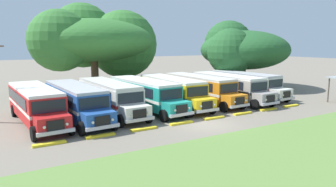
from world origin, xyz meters
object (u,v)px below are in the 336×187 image
(secondary_tree, at_px, (239,49))
(parked_bus_slot_4, at_px, (172,90))
(parked_bus_slot_2, at_px, (110,96))
(parked_bus_slot_5, at_px, (200,88))
(parked_bus_slot_7, at_px, (245,83))
(parked_bus_slot_3, at_px, (145,93))
(broad_shade_tree, at_px, (96,40))
(parked_bus_slot_6, at_px, (229,86))
(parked_bus_slot_0, at_px, (36,103))
(parked_bus_slot_1, at_px, (76,100))

(secondary_tree, bearing_deg, parked_bus_slot_4, -155.82)
(parked_bus_slot_2, height_order, parked_bus_slot_4, same)
(parked_bus_slot_5, bearing_deg, parked_bus_slot_7, 88.62)
(parked_bus_slot_3, relative_size, secondary_tree, 0.82)
(broad_shade_tree, height_order, secondary_tree, broad_shade_tree)
(parked_bus_slot_3, distance_m, broad_shade_tree, 15.89)
(parked_bus_slot_5, distance_m, broad_shade_tree, 16.97)
(parked_bus_slot_2, distance_m, parked_bus_slot_6, 13.42)
(parked_bus_slot_0, bearing_deg, broad_shade_tree, 143.04)
(parked_bus_slot_4, bearing_deg, parked_bus_slot_2, -90.10)
(parked_bus_slot_3, relative_size, broad_shade_tree, 0.62)
(parked_bus_slot_1, distance_m, parked_bus_slot_7, 19.86)
(parked_bus_slot_4, bearing_deg, parked_bus_slot_7, 91.65)
(parked_bus_slot_3, relative_size, parked_bus_slot_5, 1.00)
(parked_bus_slot_3, xyz_separation_m, parked_bus_slot_7, (13.29, 0.38, 0.00))
(parked_bus_slot_1, distance_m, parked_bus_slot_5, 13.17)
(parked_bus_slot_0, height_order, parked_bus_slot_5, same)
(parked_bus_slot_3, height_order, broad_shade_tree, broad_shade_tree)
(parked_bus_slot_6, bearing_deg, parked_bus_slot_0, -92.78)
(parked_bus_slot_3, bearing_deg, parked_bus_slot_6, 82.63)
(broad_shade_tree, bearing_deg, secondary_tree, -23.60)
(parked_bus_slot_1, xyz_separation_m, broad_shade_tree, (6.74, 15.46, 5.05))
(parked_bus_slot_3, distance_m, secondary_tree, 20.19)
(parked_bus_slot_6, bearing_deg, parked_bus_slot_2, -94.34)
(secondary_tree, bearing_deg, parked_bus_slot_2, -162.66)
(parked_bus_slot_4, distance_m, secondary_tree, 17.27)
(parked_bus_slot_6, distance_m, broad_shade_tree, 19.07)
(parked_bus_slot_4, bearing_deg, broad_shade_tree, -168.33)
(parked_bus_slot_0, height_order, broad_shade_tree, broad_shade_tree)
(parked_bus_slot_3, height_order, secondary_tree, secondary_tree)
(parked_bus_slot_5, xyz_separation_m, parked_bus_slot_6, (3.42, -0.66, 0.00))
(parked_bus_slot_1, relative_size, parked_bus_slot_7, 1.00)
(parked_bus_slot_5, relative_size, parked_bus_slot_7, 1.00)
(parked_bus_slot_1, xyz_separation_m, parked_bus_slot_3, (6.56, 0.39, 0.00))
(parked_bus_slot_2, xyz_separation_m, parked_bus_slot_5, (9.98, -0.01, 0.00))
(broad_shade_tree, bearing_deg, parked_bus_slot_3, -90.70)
(parked_bus_slot_3, xyz_separation_m, secondary_tree, (18.53, 7.05, 3.82))
(parked_bus_slot_0, xyz_separation_m, parked_bus_slot_4, (12.73, 0.17, 0.00))
(secondary_tree, bearing_deg, parked_bus_slot_5, -150.11)
(parked_bus_slot_4, xyz_separation_m, parked_bus_slot_6, (6.86, -0.62, 0.00))
(parked_bus_slot_4, xyz_separation_m, parked_bus_slot_5, (3.44, 0.04, 0.00))
(parked_bus_slot_3, bearing_deg, broad_shade_tree, 174.60)
(parked_bus_slot_0, xyz_separation_m, broad_shade_tree, (9.76, 15.08, 5.05))
(parked_bus_slot_6, bearing_deg, parked_bus_slot_3, -94.12)
(parked_bus_slot_1, relative_size, parked_bus_slot_2, 1.00)
(parked_bus_slot_5, bearing_deg, parked_bus_slot_1, -90.37)
(parked_bus_slot_1, distance_m, parked_bus_slot_2, 3.23)
(parked_bus_slot_2, distance_m, parked_bus_slot_3, 3.39)
(parked_bus_slot_5, height_order, secondary_tree, secondary_tree)
(parked_bus_slot_0, relative_size, parked_bus_slot_3, 1.00)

